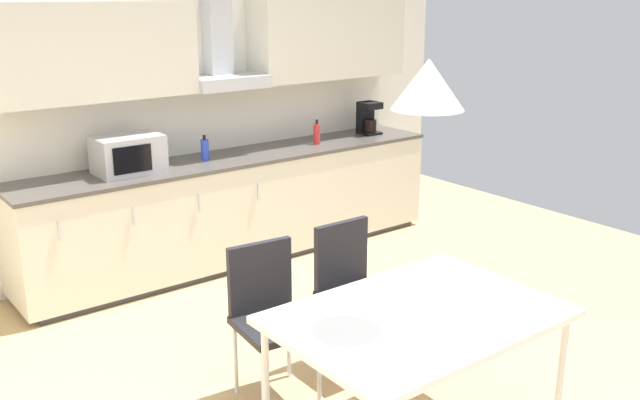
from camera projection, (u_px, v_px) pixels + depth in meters
name	position (u px, v px, depth m)	size (l,w,h in m)	color
wall_back	(141.00, 110.00, 5.60)	(6.18, 0.10, 2.55)	silver
kitchen_counter	(238.00, 207.00, 5.94)	(3.67, 0.65, 0.89)	#333333
backsplash_tile	(217.00, 120.00, 5.97)	(3.65, 0.02, 0.50)	silver
upper_wall_cabinets	(223.00, 45.00, 5.67)	(3.65, 0.40, 0.69)	beige
microwave	(128.00, 154.00, 5.23)	(0.48, 0.35, 0.28)	#ADADB2
coffee_maker	(368.00, 118.00, 6.63)	(0.18, 0.19, 0.30)	black
bottle_red	(317.00, 134.00, 6.21)	(0.06, 0.06, 0.21)	red
bottle_blue	(205.00, 149.00, 5.64)	(0.06, 0.06, 0.20)	blue
dining_table	(418.00, 321.00, 3.39)	(1.33, 0.93, 0.73)	white
chair_far_right	(351.00, 280.00, 4.25)	(0.40, 0.40, 0.87)	black
chair_far_left	(269.00, 306.00, 3.90)	(0.44, 0.44, 0.87)	black
pendant_lamp	(428.00, 84.00, 3.06)	(0.32, 0.32, 0.22)	silver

